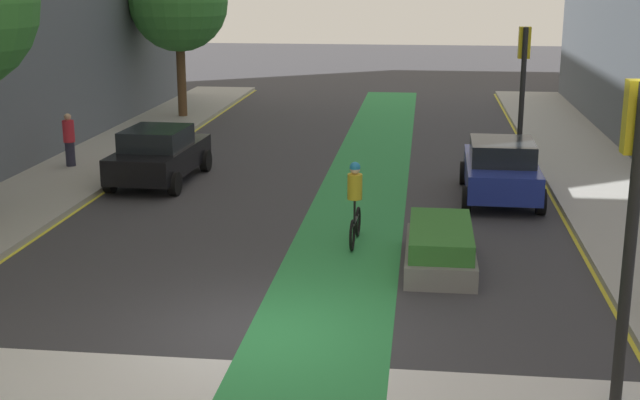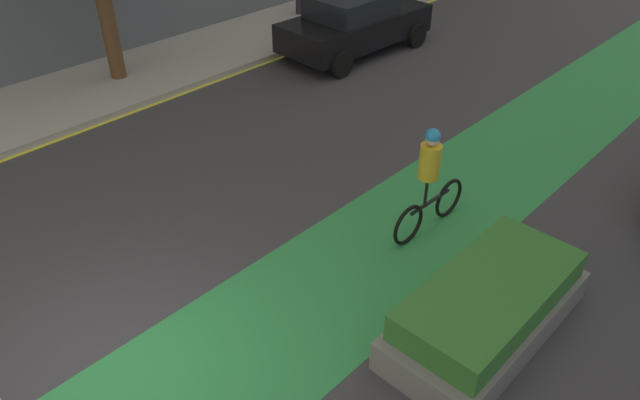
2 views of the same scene
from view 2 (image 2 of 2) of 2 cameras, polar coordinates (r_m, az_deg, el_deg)
The scene contains 4 objects.
ground_plane at distance 8.05m, azimuth -19.22°, elevation -15.03°, with size 120.00×120.00×0.00m, color #38383D.
car_black_left_far at distance 16.35m, azimuth 3.26°, elevation 16.42°, with size 2.14×4.26×1.57m.
cyclist_in_lane at distance 9.26m, azimuth 10.38°, elevation 1.91°, with size 0.32×1.73×1.86m.
median_planter at distance 8.06m, azimuth 15.59°, elevation -9.88°, with size 1.37×3.02×0.85m.
Camera 2 is at (5.20, -1.76, 5.88)m, focal length 33.77 mm.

